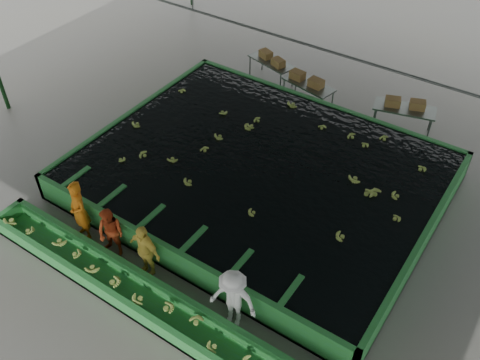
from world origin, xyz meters
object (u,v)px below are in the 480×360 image
Objects in this scene: worker_b at (111,233)px; box_stack_left at (272,62)px; box_stack_right at (404,107)px; worker_a at (79,211)px; sorting_trough at (144,298)px; worker_d at (233,299)px; packing_table_mid at (308,94)px; flotation_tank at (259,175)px; packing_table_left at (271,71)px; packing_table_right at (402,119)px; box_stack_mid at (306,83)px; worker_c at (145,250)px.

box_stack_left is at bearing 86.96° from worker_b.
worker_a is at bearing -119.13° from box_stack_right.
worker_d reaches higher than sorting_trough.
packing_table_mid is (0.81, 9.01, -0.33)m from worker_b.
box_stack_left is at bearing 118.10° from flotation_tank.
flotation_tank is 6.10m from packing_table_left.
packing_table_right is at bearing 64.36° from flotation_tank.
worker_d reaches higher than box_stack_mid.
worker_a is 1.12× the size of worker_c.
box_stack_left is at bearing 106.07° from worker_c.
packing_table_right is at bearing 75.33° from worker_d.
box_stack_mid is at bearing 76.01° from worker_b.
worker_a is 4.90m from worker_d.
box_stack_left is at bearing 177.37° from packing_table_right.
worker_b is 9.70m from box_stack_left.
packing_table_mid is 2.05m from box_stack_left.
box_stack_right is (3.45, 0.41, 0.05)m from box_stack_mid.
worker_d is at bearing 2.91° from worker_c.
box_stack_mid is (0.70, 9.02, 0.11)m from worker_b.
box_stack_right is (3.34, 0.43, 0.48)m from packing_table_mid.
worker_d is at bearing -64.59° from flotation_tank.
worker_b reaches higher than packing_table_mid.
worker_b is 1.14× the size of box_stack_mid.
packing_table_left is at bearing 177.39° from box_stack_right.
packing_table_right is at bearing 6.00° from box_stack_mid.
box_stack_mid reaches higher than box_stack_left.
packing_table_right reaches higher than packing_table_mid.
worker_c reaches higher than packing_table_mid.
worker_b is 9.05m from box_stack_mid.
sorting_trough is 10.53m from box_stack_right.
worker_b is at bearing -94.44° from box_stack_mid.
worker_a is at bearing -89.83° from packing_table_left.
packing_table_right is (0.40, 9.39, -0.41)m from worker_d.
flotation_tank is 4.65m from worker_b.
worker_b is at bearing -177.09° from worker_c.
packing_table_mid is 0.45m from box_stack_mid.
worker_a is 0.99× the size of packing_table_left.
packing_table_right reaches higher than sorting_trough.
worker_b reaches higher than sorting_trough.
box_stack_left is (0.01, 9.63, -0.08)m from worker_a.
box_stack_mid is (-3.49, -0.37, 0.41)m from packing_table_right.
box_stack_mid is (-0.45, 9.02, 0.04)m from worker_c.
worker_d is (2.04, 0.80, 0.62)m from sorting_trough.
flotation_tank is 5.68m from box_stack_right.
box_stack_mid reaches higher than packing_table_mid.
packing_table_left is at bearing 176.96° from packing_table_right.
worker_d is (2.64, 0.00, 0.05)m from worker_c.
worker_c is at bearing -9.55° from worker_b.
worker_c is 1.24× the size of box_stack_mid.
worker_a is 1.22× the size of worker_b.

